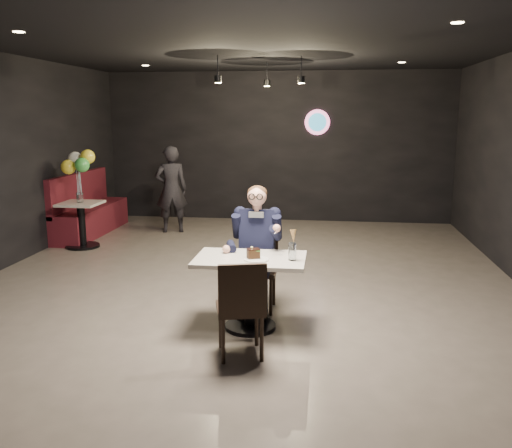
# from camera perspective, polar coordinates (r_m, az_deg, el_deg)

# --- Properties ---
(floor) EXTENTS (9.00, 9.00, 0.00)m
(floor) POSITION_cam_1_polar(r_m,az_deg,el_deg) (6.97, -1.33, -6.54)
(floor) COLOR slate
(floor) RESTS_ON ground
(wall_sign) EXTENTS (0.50, 0.06, 0.50)m
(wall_sign) POSITION_cam_1_polar(r_m,az_deg,el_deg) (11.02, 6.47, 10.60)
(wall_sign) COLOR pink
(wall_sign) RESTS_ON floor
(pendant_lights) EXTENTS (1.40, 1.20, 0.36)m
(pendant_lights) POSITION_cam_1_polar(r_m,az_deg,el_deg) (8.64, 0.71, 16.30)
(pendant_lights) COLOR black
(pendant_lights) RESTS_ON floor
(main_table) EXTENTS (1.10, 0.70, 0.75)m
(main_table) POSITION_cam_1_polar(r_m,az_deg,el_deg) (5.54, -0.60, -7.28)
(main_table) COLOR silver
(main_table) RESTS_ON floor
(chair_far) EXTENTS (0.42, 0.46, 0.92)m
(chair_far) POSITION_cam_1_polar(r_m,az_deg,el_deg) (6.03, 0.14, -4.85)
(chair_far) COLOR black
(chair_far) RESTS_ON floor
(chair_near) EXTENTS (0.52, 0.55, 0.92)m
(chair_near) POSITION_cam_1_polar(r_m,az_deg,el_deg) (4.92, -1.66, -8.67)
(chair_near) COLOR black
(chair_near) RESTS_ON floor
(seated_man) EXTENTS (0.60, 0.80, 1.44)m
(seated_man) POSITION_cam_1_polar(r_m,az_deg,el_deg) (5.96, 0.14, -2.45)
(seated_man) COLOR black
(seated_man) RESTS_ON floor
(dessert_plate) EXTENTS (0.25, 0.25, 0.01)m
(dessert_plate) POSITION_cam_1_polar(r_m,az_deg,el_deg) (5.32, 0.03, -3.75)
(dessert_plate) COLOR white
(dessert_plate) RESTS_ON main_table
(cake_slice) EXTENTS (0.15, 0.13, 0.09)m
(cake_slice) POSITION_cam_1_polar(r_m,az_deg,el_deg) (5.34, -0.28, -3.15)
(cake_slice) COLOR black
(cake_slice) RESTS_ON dessert_plate
(mint_leaf) EXTENTS (0.06, 0.04, 0.01)m
(mint_leaf) POSITION_cam_1_polar(r_m,az_deg,el_deg) (5.31, 0.17, -2.84)
(mint_leaf) COLOR #368C2D
(mint_leaf) RESTS_ON cake_slice
(sundae_glass) EXTENTS (0.08, 0.08, 0.17)m
(sundae_glass) POSITION_cam_1_polar(r_m,az_deg,el_deg) (5.31, 3.85, -2.92)
(sundae_glass) COLOR silver
(sundae_glass) RESTS_ON main_table
(wafer_cone) EXTENTS (0.08, 0.08, 0.13)m
(wafer_cone) POSITION_cam_1_polar(r_m,az_deg,el_deg) (5.26, 3.96, -1.30)
(wafer_cone) COLOR tan
(wafer_cone) RESTS_ON sundae_glass
(booth_bench) EXTENTS (0.56, 2.23, 1.12)m
(booth_bench) POSITION_cam_1_polar(r_m,az_deg,el_deg) (10.31, -17.09, 2.06)
(booth_bench) COLOR #450E14
(booth_bench) RESTS_ON floor
(side_table) EXTENTS (0.62, 0.62, 0.78)m
(side_table) POSITION_cam_1_polar(r_m,az_deg,el_deg) (9.32, -17.88, -0.01)
(side_table) COLOR silver
(side_table) RESTS_ON floor
(balloon_vase) EXTENTS (0.11, 0.11, 0.16)m
(balloon_vase) POSITION_cam_1_polar(r_m,az_deg,el_deg) (9.25, -18.05, 2.68)
(balloon_vase) COLOR silver
(balloon_vase) RESTS_ON side_table
(balloon_bunch) EXTENTS (0.43, 0.43, 0.70)m
(balloon_bunch) POSITION_cam_1_polar(r_m,az_deg,el_deg) (9.20, -18.21, 5.27)
(balloon_bunch) COLOR yellow
(balloon_bunch) RESTS_ON balloon_vase
(passerby) EXTENTS (0.67, 0.54, 1.60)m
(passerby) POSITION_cam_1_polar(r_m,az_deg,el_deg) (10.10, -8.90, 3.62)
(passerby) COLOR black
(passerby) RESTS_ON floor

